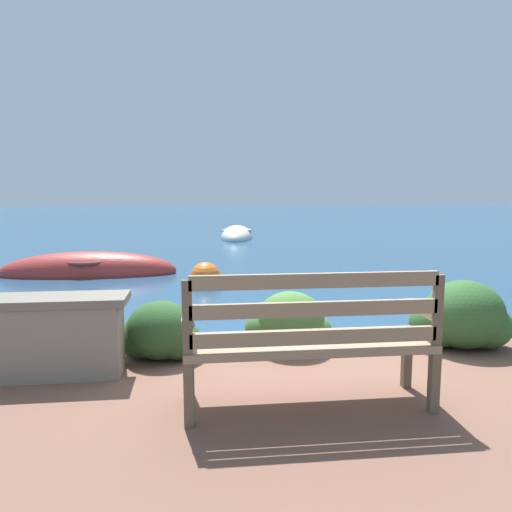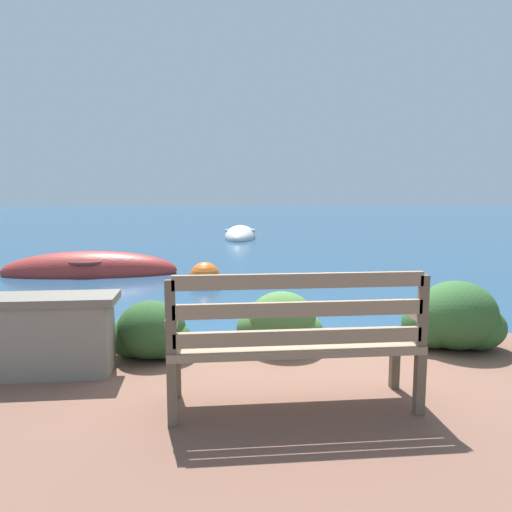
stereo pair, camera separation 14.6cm
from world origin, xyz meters
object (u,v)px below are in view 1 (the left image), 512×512
object	(u,v)px
park_bench	(310,336)
mooring_buoy	(205,278)
rowboat_mid	(237,236)
rowboat_nearest	(89,271)

from	to	relation	value
park_bench	mooring_buoy	bearing A→B (deg)	97.10
park_bench	rowboat_mid	xyz separation A→B (m)	(0.55, 13.21, -0.65)
rowboat_nearest	park_bench	bearing A→B (deg)	112.80
rowboat_mid	rowboat_nearest	bearing A→B (deg)	-19.79
park_bench	rowboat_mid	size ratio (longest dim) A/B	0.58
park_bench	rowboat_nearest	bearing A→B (deg)	113.80
rowboat_nearest	rowboat_mid	world-z (taller)	rowboat_nearest
rowboat_nearest	rowboat_mid	bearing A→B (deg)	-116.80
rowboat_nearest	rowboat_mid	xyz separation A→B (m)	(3.33, 6.59, -0.00)
rowboat_nearest	mooring_buoy	size ratio (longest dim) A/B	5.52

